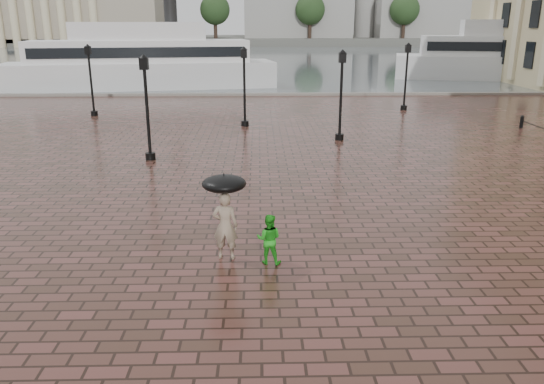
{
  "coord_description": "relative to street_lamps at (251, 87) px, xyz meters",
  "views": [
    {
      "loc": [
        -1.16,
        -13.0,
        5.73
      ],
      "look_at": [
        -0.83,
        0.65,
        1.4
      ],
      "focal_mm": 35.0,
      "sensor_mm": 36.0,
      "label": 1
    }
  ],
  "objects": [
    {
      "name": "ground",
      "position": [
        1.6,
        -17.6,
        -2.33
      ],
      "size": [
        300.0,
        300.0,
        0.0
      ],
      "primitive_type": "plane",
      "color": "#382219",
      "rests_on": "ground"
    },
    {
      "name": "harbour_water",
      "position": [
        1.6,
        74.4,
        -2.33
      ],
      "size": [
        240.0,
        240.0,
        0.0
      ],
      "primitive_type": "plane",
      "color": "#40484E",
      "rests_on": "ground"
    },
    {
      "name": "quay_edge",
      "position": [
        1.6,
        14.4,
        -2.33
      ],
      "size": [
        80.0,
        0.6,
        0.3
      ],
      "primitive_type": "cube",
      "color": "slate",
      "rests_on": "ground"
    },
    {
      "name": "far_shore",
      "position": [
        1.6,
        142.4,
        -1.33
      ],
      "size": [
        300.0,
        60.0,
        2.0
      ],
      "primitive_type": "cube",
      "color": "#4C4C47",
      "rests_on": "ground"
    },
    {
      "name": "distant_skyline",
      "position": [
        49.74,
        132.4,
        7.13
      ],
      "size": [
        102.5,
        22.0,
        33.0
      ],
      "color": "gray",
      "rests_on": "ground"
    },
    {
      "name": "far_trees",
      "position": [
        1.6,
        120.4,
        7.09
      ],
      "size": [
        188.0,
        8.0,
        13.5
      ],
      "color": "#2D2119",
      "rests_on": "ground"
    },
    {
      "name": "street_lamps",
      "position": [
        0.0,
        0.0,
        0.0
      ],
      "size": [
        21.44,
        14.44,
        4.4
      ],
      "color": "black",
      "rests_on": "ground"
    },
    {
      "name": "adult_pedestrian",
      "position": [
        -0.44,
        -18.1,
        -1.44
      ],
      "size": [
        0.69,
        0.5,
        1.76
      ],
      "primitive_type": "imported",
      "rotation": [
        0.0,
        0.0,
        3.02
      ],
      "color": "gray",
      "rests_on": "ground"
    },
    {
      "name": "child_pedestrian",
      "position": [
        0.66,
        -18.42,
        -1.68
      ],
      "size": [
        0.7,
        0.59,
        1.28
      ],
      "primitive_type": "imported",
      "rotation": [
        0.0,
        0.0,
        2.96
      ],
      "color": "green",
      "rests_on": "ground"
    },
    {
      "name": "ferry_near",
      "position": [
        -10.51,
        20.28,
        0.1
      ],
      "size": [
        25.29,
        10.16,
        8.08
      ],
      "rotation": [
        0.0,
        0.0,
        0.18
      ],
      "color": "silver",
      "rests_on": "ground"
    },
    {
      "name": "ferry_far",
      "position": [
        28.49,
        27.25,
        0.22
      ],
      "size": [
        26.57,
        12.36,
        8.48
      ],
      "rotation": [
        0.0,
        0.0,
        -0.25
      ],
      "color": "silver",
      "rests_on": "ground"
    },
    {
      "name": "umbrella",
      "position": [
        -0.44,
        -18.1,
        -0.33
      ],
      "size": [
        1.1,
        1.1,
        1.16
      ],
      "color": "black",
      "rests_on": "ground"
    }
  ]
}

